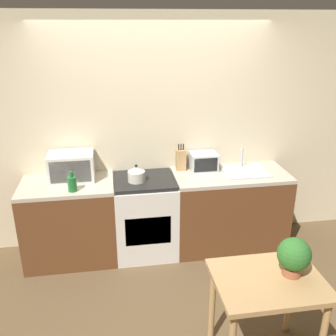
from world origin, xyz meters
TOP-DOWN VIEW (x-y plane):
  - ground_plane at (0.00, 0.00)m, footprint 16.00×16.00m
  - wall_back at (0.00, 1.01)m, footprint 10.00×0.06m
  - counter_left_run at (-0.98, 0.67)m, footprint 0.97×0.62m
  - counter_right_run at (0.82, 0.67)m, footprint 1.28×0.62m
  - stove_range at (-0.15, 0.67)m, footprint 0.67×0.62m
  - kettle at (-0.24, 0.63)m, footprint 0.18×0.18m
  - microwave at (-0.92, 0.79)m, footprint 0.47×0.34m
  - bottle at (-0.89, 0.48)m, footprint 0.09×0.09m
  - knife_block at (0.28, 0.87)m, footprint 0.11×0.10m
  - toaster_oven at (0.54, 0.84)m, footprint 0.30×0.24m
  - sink_basin at (0.98, 0.68)m, footprint 0.48×0.39m
  - dining_table at (0.58, -0.97)m, footprint 0.79×0.61m
  - potted_plant at (0.76, -0.95)m, footprint 0.24×0.24m

SIDE VIEW (x-z plane):
  - ground_plane at x=0.00m, z-range 0.00..0.00m
  - stove_range at x=-0.15m, z-range 0.00..0.90m
  - counter_left_run at x=-0.98m, z-range 0.00..0.90m
  - counter_right_run at x=0.82m, z-range 0.00..0.90m
  - dining_table at x=0.58m, z-range 0.26..1.02m
  - sink_basin at x=0.98m, z-range 0.80..1.04m
  - potted_plant at x=0.76m, z-range 0.78..1.07m
  - kettle at x=-0.24m, z-range 0.89..1.08m
  - bottle at x=-0.89m, z-range 0.88..1.09m
  - toaster_oven at x=0.54m, z-range 0.90..1.10m
  - knife_block at x=0.28m, z-range 0.87..1.18m
  - microwave at x=-0.92m, z-range 0.90..1.19m
  - wall_back at x=0.00m, z-range 0.00..2.60m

